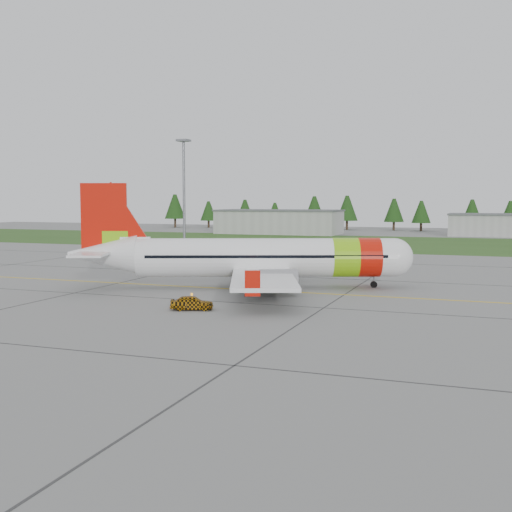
% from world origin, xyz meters
% --- Properties ---
extents(ground, '(320.00, 320.00, 0.00)m').
position_xyz_m(ground, '(0.00, 0.00, 0.00)').
color(ground, gray).
rests_on(ground, ground).
extents(aircraft, '(34.06, 32.37, 10.77)m').
position_xyz_m(aircraft, '(0.52, 9.72, 3.11)').
color(aircraft, white).
rests_on(aircraft, ground).
extents(follow_me_car, '(1.63, 1.76, 3.56)m').
position_xyz_m(follow_me_car, '(-0.01, -4.70, 1.78)').
color(follow_me_car, orange).
rests_on(follow_me_car, ground).
extents(service_van, '(1.66, 1.58, 4.34)m').
position_xyz_m(service_van, '(-11.17, 56.68, 2.17)').
color(service_van, silver).
rests_on(service_van, ground).
extents(grass_strip, '(320.00, 50.00, 0.03)m').
position_xyz_m(grass_strip, '(0.00, 82.00, 0.01)').
color(grass_strip, '#30561E').
rests_on(grass_strip, ground).
extents(taxi_guideline, '(120.00, 0.25, 0.02)m').
position_xyz_m(taxi_guideline, '(0.00, 8.00, 0.01)').
color(taxi_guideline, gold).
rests_on(taxi_guideline, ground).
extents(hangar_west, '(32.00, 14.00, 6.00)m').
position_xyz_m(hangar_west, '(-30.00, 110.00, 3.00)').
color(hangar_west, '#A8A8A3').
rests_on(hangar_west, ground).
extents(hangar_east, '(24.00, 12.00, 5.20)m').
position_xyz_m(hangar_east, '(25.00, 118.00, 2.60)').
color(hangar_east, '#A8A8A3').
rests_on(hangar_east, ground).
extents(floodlight_mast, '(0.50, 0.50, 20.00)m').
position_xyz_m(floodlight_mast, '(-32.00, 58.00, 10.00)').
color(floodlight_mast, slate).
rests_on(floodlight_mast, ground).
extents(treeline, '(160.00, 8.00, 10.00)m').
position_xyz_m(treeline, '(0.00, 138.00, 5.00)').
color(treeline, '#1C3F14').
rests_on(treeline, ground).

